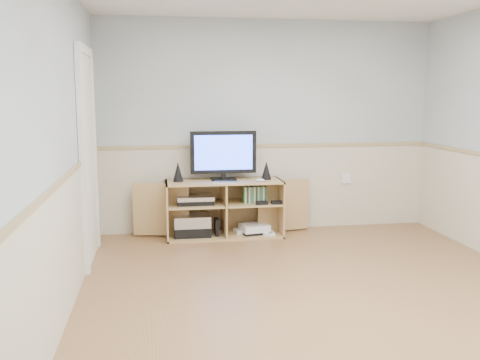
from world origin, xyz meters
The scene contains 11 objects.
room centered at (-0.06, 0.12, 1.22)m, with size 4.04×4.54×2.54m.
media_cabinet centered at (-0.56, 2.03, 0.33)m, with size 2.08×0.50×0.65m.
monitor centered at (-0.56, 2.02, 0.96)m, with size 0.76×0.18×0.57m.
speaker_left centered at (-1.08, 1.99, 0.76)m, with size 0.12×0.12×0.22m, color black.
speaker_right centered at (-0.06, 1.99, 0.76)m, with size 0.12×0.12×0.22m, color black.
keyboard centered at (-0.55, 1.83, 0.66)m, with size 0.28×0.11×0.01m, color white.
mouse centered at (-0.16, 1.83, 0.67)m, with size 0.10×0.06×0.04m, color white.
av_components centered at (-0.91, 1.97, 0.22)m, with size 0.51×0.31×0.47m.
game_consoles centered at (-0.22, 1.96, 0.07)m, with size 0.46×0.31×0.11m.
game_cases centered at (-0.21, 1.95, 0.48)m, with size 0.27×0.14×0.19m, color #3F8C3F.
wall_outlet centered at (1.00, 2.23, 0.60)m, with size 0.12×0.03×0.12m, color white.
Camera 1 is at (-1.32, -4.03, 1.62)m, focal length 40.00 mm.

